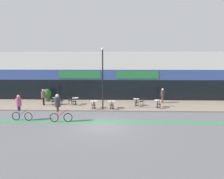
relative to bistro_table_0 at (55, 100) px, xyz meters
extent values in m
plane|color=#5B5B60|center=(5.54, -7.07, -0.66)|extent=(120.00, 120.00, 0.00)
cube|color=gray|center=(5.54, 0.18, -0.60)|extent=(40.00, 5.50, 0.12)
cube|color=silver|center=(5.54, 4.93, 2.25)|extent=(40.00, 4.00, 5.82)
cube|color=black|center=(5.54, 2.96, 0.66)|extent=(38.80, 0.10, 2.40)
cube|color=#334C93|center=(5.54, 2.98, 2.46)|extent=(39.20, 0.14, 1.20)
cube|color=#237A38|center=(2.14, 2.91, 2.46)|extent=(4.94, 0.08, 0.84)
cube|color=#237A38|center=(8.95, 2.91, 2.46)|extent=(4.94, 0.08, 0.84)
cube|color=#2D844C|center=(5.54, -5.98, -0.66)|extent=(36.00, 0.70, 0.01)
cylinder|color=black|center=(0.00, 0.00, -0.53)|extent=(0.37, 0.37, 0.02)
cylinder|color=black|center=(0.00, 0.00, -0.17)|extent=(0.07, 0.07, 0.74)
cylinder|color=silver|center=(0.00, 0.00, 0.21)|extent=(0.68, 0.68, 0.02)
cylinder|color=black|center=(2.12, 0.14, -0.53)|extent=(0.38, 0.38, 0.02)
cylinder|color=black|center=(2.12, 0.14, -0.19)|extent=(0.07, 0.07, 0.70)
cylinder|color=silver|center=(2.12, 0.14, 0.17)|extent=(0.70, 0.70, 0.02)
cylinder|color=black|center=(4.34, -1.65, -0.53)|extent=(0.40, 0.40, 0.02)
cylinder|color=black|center=(4.34, -1.65, -0.18)|extent=(0.07, 0.07, 0.71)
cylinder|color=silver|center=(4.34, -1.65, 0.19)|extent=(0.72, 0.72, 0.02)
cylinder|color=black|center=(6.10, -1.62, -0.53)|extent=(0.43, 0.43, 0.02)
cylinder|color=black|center=(6.10, -1.62, -0.19)|extent=(0.07, 0.07, 0.70)
cylinder|color=silver|center=(6.10, -1.62, 0.17)|extent=(0.79, 0.79, 0.02)
cylinder|color=black|center=(8.60, -0.20, -0.53)|extent=(0.36, 0.36, 0.02)
cylinder|color=black|center=(8.60, -0.20, -0.20)|extent=(0.07, 0.07, 0.69)
cylinder|color=silver|center=(8.60, -0.20, 0.16)|extent=(0.65, 0.65, 0.02)
cylinder|color=black|center=(10.68, -1.05, -0.53)|extent=(0.39, 0.39, 0.02)
cylinder|color=black|center=(10.68, -1.05, -0.18)|extent=(0.07, 0.07, 0.73)
cylinder|color=silver|center=(10.68, -1.05, 0.20)|extent=(0.72, 0.72, 0.02)
cylinder|color=black|center=(0.00, -0.55, -0.11)|extent=(0.43, 0.43, 0.03)
cylinder|color=black|center=(-0.13, -0.40, -0.33)|extent=(0.03, 0.03, 0.42)
cylinder|color=black|center=(0.15, -0.42, -0.33)|extent=(0.03, 0.03, 0.42)
cylinder|color=black|center=(-0.15, -0.68, -0.33)|extent=(0.03, 0.03, 0.42)
cylinder|color=black|center=(0.13, -0.70, -0.33)|extent=(0.03, 0.03, 0.42)
torus|color=black|center=(-0.01, -0.72, 0.16)|extent=(0.06, 0.41, 0.41)
cylinder|color=black|center=(-0.18, -0.71, 0.02)|extent=(0.03, 0.03, 0.23)
cylinder|color=black|center=(0.16, -0.73, 0.02)|extent=(0.03, 0.03, 0.23)
cylinder|color=black|center=(0.55, 0.00, -0.11)|extent=(0.41, 0.41, 0.03)
cylinder|color=black|center=(0.41, -0.14, -0.33)|extent=(0.03, 0.03, 0.42)
cylinder|color=black|center=(0.41, 0.14, -0.33)|extent=(0.03, 0.03, 0.42)
cylinder|color=black|center=(0.69, -0.14, -0.33)|extent=(0.03, 0.03, 0.42)
cylinder|color=black|center=(0.69, 0.14, -0.33)|extent=(0.03, 0.03, 0.42)
torus|color=black|center=(0.72, 0.00, 0.16)|extent=(0.41, 0.04, 0.41)
cylinder|color=black|center=(0.72, -0.17, 0.02)|extent=(0.03, 0.03, 0.23)
cylinder|color=black|center=(0.72, 0.17, 0.02)|extent=(0.03, 0.03, 0.23)
cylinder|color=black|center=(2.12, -0.41, -0.11)|extent=(0.43, 0.43, 0.03)
cylinder|color=black|center=(1.99, -0.26, -0.33)|extent=(0.03, 0.03, 0.42)
cylinder|color=black|center=(2.27, -0.28, -0.33)|extent=(0.03, 0.03, 0.42)
cylinder|color=black|center=(1.97, -0.54, -0.33)|extent=(0.03, 0.03, 0.42)
cylinder|color=black|center=(2.24, -0.56, -0.33)|extent=(0.03, 0.03, 0.42)
torus|color=black|center=(2.10, -0.58, 0.16)|extent=(0.06, 0.41, 0.41)
cylinder|color=black|center=(1.93, -0.57, 0.02)|extent=(0.03, 0.03, 0.23)
cylinder|color=black|center=(2.27, -0.60, 0.02)|extent=(0.03, 0.03, 0.23)
cylinder|color=black|center=(1.57, 0.14, -0.11)|extent=(0.41, 0.41, 0.03)
cylinder|color=black|center=(1.70, 0.28, -0.33)|extent=(0.03, 0.03, 0.42)
cylinder|color=black|center=(1.71, 0.00, -0.33)|extent=(0.03, 0.03, 0.42)
cylinder|color=black|center=(1.42, 0.28, -0.33)|extent=(0.03, 0.03, 0.42)
cylinder|color=black|center=(1.43, 0.00, -0.33)|extent=(0.03, 0.03, 0.42)
torus|color=black|center=(1.40, 0.14, 0.16)|extent=(0.41, 0.04, 0.41)
cylinder|color=black|center=(1.39, 0.31, 0.02)|extent=(0.03, 0.03, 0.23)
cylinder|color=black|center=(1.40, -0.04, 0.02)|extent=(0.03, 0.03, 0.23)
cylinder|color=black|center=(4.34, -2.20, -0.11)|extent=(0.43, 0.43, 0.03)
cylinder|color=black|center=(4.19, -2.07, -0.33)|extent=(0.03, 0.03, 0.42)
cylinder|color=black|center=(4.47, -2.05, -0.33)|extent=(0.03, 0.03, 0.42)
cylinder|color=black|center=(4.22, -2.35, -0.33)|extent=(0.03, 0.03, 0.42)
cylinder|color=black|center=(4.50, -2.32, -0.33)|extent=(0.03, 0.03, 0.42)
torus|color=black|center=(4.36, -2.37, 0.16)|extent=(0.06, 0.41, 0.41)
cylinder|color=black|center=(4.19, -2.38, 0.02)|extent=(0.03, 0.03, 0.23)
cylinder|color=black|center=(4.53, -2.35, 0.02)|extent=(0.03, 0.03, 0.23)
cylinder|color=black|center=(6.10, -2.17, -0.11)|extent=(0.45, 0.45, 0.03)
cylinder|color=black|center=(5.98, -2.01, -0.33)|extent=(0.03, 0.03, 0.42)
cylinder|color=black|center=(6.26, -2.05, -0.33)|extent=(0.03, 0.03, 0.42)
cylinder|color=black|center=(5.94, -2.29, -0.33)|extent=(0.03, 0.03, 0.42)
cylinder|color=black|center=(6.22, -2.33, -0.33)|extent=(0.03, 0.03, 0.42)
torus|color=black|center=(6.08, -2.34, 0.16)|extent=(0.08, 0.41, 0.41)
cylinder|color=black|center=(5.91, -2.31, 0.02)|extent=(0.03, 0.03, 0.23)
cylinder|color=black|center=(6.24, -2.36, 0.02)|extent=(0.03, 0.03, 0.23)
cylinder|color=black|center=(8.60, -0.75, -0.11)|extent=(0.40, 0.40, 0.03)
cylinder|color=black|center=(8.46, -0.61, -0.33)|extent=(0.03, 0.03, 0.42)
cylinder|color=black|center=(8.74, -0.61, -0.33)|extent=(0.03, 0.03, 0.42)
cylinder|color=black|center=(8.46, -0.89, -0.33)|extent=(0.03, 0.03, 0.42)
cylinder|color=black|center=(8.74, -0.89, -0.33)|extent=(0.03, 0.03, 0.42)
torus|color=black|center=(8.60, -0.92, 0.16)|extent=(0.03, 0.41, 0.41)
cylinder|color=black|center=(8.43, -0.92, 0.02)|extent=(0.03, 0.03, 0.23)
cylinder|color=black|center=(8.77, -0.92, 0.02)|extent=(0.03, 0.03, 0.23)
cylinder|color=black|center=(9.15, -0.20, -0.11)|extent=(0.45, 0.45, 0.03)
cylinder|color=black|center=(8.99, -0.32, -0.33)|extent=(0.03, 0.03, 0.42)
cylinder|color=black|center=(9.03, -0.04, -0.33)|extent=(0.03, 0.03, 0.42)
cylinder|color=black|center=(9.27, -0.36, -0.33)|extent=(0.03, 0.03, 0.42)
cylinder|color=black|center=(9.31, -0.08, -0.33)|extent=(0.03, 0.03, 0.42)
torus|color=black|center=(9.32, -0.22, 0.16)|extent=(0.41, 0.08, 0.41)
cylinder|color=black|center=(9.30, -0.39, 0.02)|extent=(0.03, 0.03, 0.23)
cylinder|color=black|center=(9.34, -0.05, 0.02)|extent=(0.03, 0.03, 0.23)
cylinder|color=black|center=(10.68, -1.60, -0.11)|extent=(0.41, 0.41, 0.03)
cylinder|color=black|center=(10.54, -1.46, -0.33)|extent=(0.03, 0.03, 0.42)
cylinder|color=black|center=(10.82, -1.46, -0.33)|extent=(0.03, 0.03, 0.42)
cylinder|color=black|center=(10.55, -1.74, -0.33)|extent=(0.03, 0.03, 0.42)
cylinder|color=black|center=(10.83, -1.74, -0.33)|extent=(0.03, 0.03, 0.42)
torus|color=black|center=(10.69, -1.77, 0.16)|extent=(0.04, 0.41, 0.41)
cylinder|color=black|center=(10.52, -1.77, 0.02)|extent=(0.03, 0.03, 0.23)
cylinder|color=black|center=(10.86, -1.77, 0.02)|extent=(0.03, 0.03, 0.23)
cylinder|color=#4C4C51|center=(-1.52, 1.91, -0.32)|extent=(0.61, 0.61, 0.44)
ellipsoid|color=#28662D|center=(-1.52, 1.91, 0.31)|extent=(0.97, 0.97, 1.16)
cylinder|color=black|center=(5.24, -2.13, 2.29)|extent=(0.12, 0.12, 5.67)
sphere|color=beige|center=(5.24, -2.13, 5.20)|extent=(0.26, 0.26, 0.26)
torus|color=black|center=(-0.49, -5.87, -0.32)|extent=(0.69, 0.12, 0.69)
torus|color=black|center=(-1.55, -5.76, -0.32)|extent=(0.69, 0.12, 0.69)
cylinder|color=#23519E|center=(-0.97, -5.82, -0.02)|extent=(0.83, 0.13, 0.62)
cylinder|color=#23519E|center=(-1.25, -5.79, -0.08)|extent=(0.04, 0.04, 0.48)
cylinder|color=#23519E|center=(-0.54, -5.86, 0.27)|extent=(0.08, 0.48, 0.03)
cylinder|color=#382D47|center=(-1.24, -5.71, 0.35)|extent=(0.16, 0.16, 0.36)
cylinder|color=#382D47|center=(-1.26, -5.87, 0.35)|extent=(0.16, 0.16, 0.36)
cylinder|color=#A84C7F|center=(-1.25, -5.79, 0.85)|extent=(0.47, 0.47, 0.66)
sphere|color=tan|center=(-1.25, -5.79, 1.30)|extent=(0.25, 0.25, 0.25)
torus|color=black|center=(2.77, -6.09, -0.31)|extent=(0.70, 0.09, 0.70)
torus|color=black|center=(1.68, -6.14, -0.31)|extent=(0.70, 0.09, 0.70)
cylinder|color=red|center=(2.28, -6.11, -0.01)|extent=(0.84, 0.08, 0.63)
cylinder|color=red|center=(1.99, -6.13, -0.06)|extent=(0.04, 0.04, 0.49)
cylinder|color=red|center=(2.71, -6.09, 0.29)|extent=(0.05, 0.48, 0.03)
cylinder|color=#4C3D2D|center=(1.98, -6.04, 0.38)|extent=(0.17, 0.17, 0.39)
cylinder|color=#4C3D2D|center=(1.99, -6.22, 0.38)|extent=(0.17, 0.17, 0.39)
cylinder|color=#2D2D33|center=(1.99, -6.13, 0.93)|extent=(0.49, 0.49, 0.72)
sphere|color=beige|center=(1.99, -6.13, 1.43)|extent=(0.27, 0.27, 0.27)
cylinder|color=black|center=(-1.18, -0.35, -0.16)|extent=(0.16, 0.16, 0.77)
cylinder|color=black|center=(-1.19, -0.18, -0.16)|extent=(0.16, 0.16, 0.77)
cylinder|color=brown|center=(-1.19, -0.26, 0.56)|extent=(0.46, 0.46, 0.67)
sphere|color=tan|center=(-1.19, -0.26, 1.02)|extent=(0.25, 0.25, 0.25)
cylinder|color=#4C3D2D|center=(11.61, 1.39, -0.17)|extent=(0.16, 0.16, 0.74)
cylinder|color=#4C3D2D|center=(11.63, 1.23, -0.17)|extent=(0.16, 0.16, 0.74)
cylinder|color=#2D2D33|center=(11.62, 1.31, 0.52)|extent=(0.47, 0.47, 0.65)
sphere|color=beige|center=(11.62, 1.31, 0.97)|extent=(0.24, 0.24, 0.24)
camera|label=1|loc=(6.78, -22.71, 4.19)|focal=35.00mm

